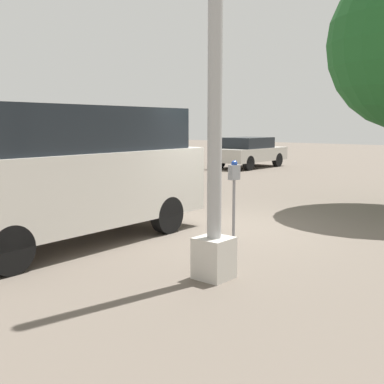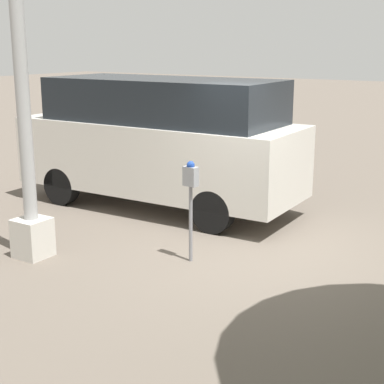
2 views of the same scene
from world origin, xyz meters
name	(u,v)px [view 2 (image 2 of 2)]	position (x,y,z in m)	size (l,w,h in m)	color
ground_plane	(248,256)	(0.00, 0.00, 0.00)	(80.00, 80.00, 0.00)	#60564C
parking_meter_near	(191,188)	(0.56, 0.60, 1.03)	(0.21, 0.14, 1.40)	gray
lamp_post	(22,92)	(2.51, 1.65, 2.28)	(0.44, 0.44, 6.20)	beige
parked_van	(159,140)	(2.53, -1.42, 1.24)	(5.21, 1.96, 2.31)	beige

